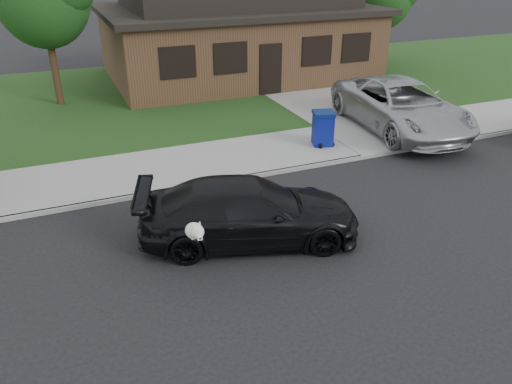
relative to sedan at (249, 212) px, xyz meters
name	(u,v)px	position (x,y,z in m)	size (l,w,h in m)	color
ground	(306,239)	(1.20, -0.48, -0.71)	(120.00, 120.00, 0.00)	black
sidewalk	(231,158)	(1.20, 4.52, -0.65)	(60.00, 3.00, 0.12)	gray
curb	(249,177)	(1.20, 3.02, -0.65)	(60.00, 0.12, 0.12)	gray
lawn	(169,94)	(1.20, 12.52, -0.64)	(60.00, 13.00, 0.13)	#193814
driveway	(322,97)	(7.20, 9.52, -0.64)	(4.50, 13.00, 0.14)	gray
sedan	(249,212)	(0.00, 0.00, 0.00)	(5.21, 3.25, 1.41)	black
minivan	(401,106)	(7.50, 4.62, 0.28)	(2.79, 6.05, 1.68)	#AFB2B6
recycling_bin	(323,128)	(4.30, 4.34, -0.03)	(0.83, 0.83, 1.11)	navy
house	(237,33)	(5.20, 14.52, 1.43)	(12.60, 8.60, 4.65)	#422B1C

